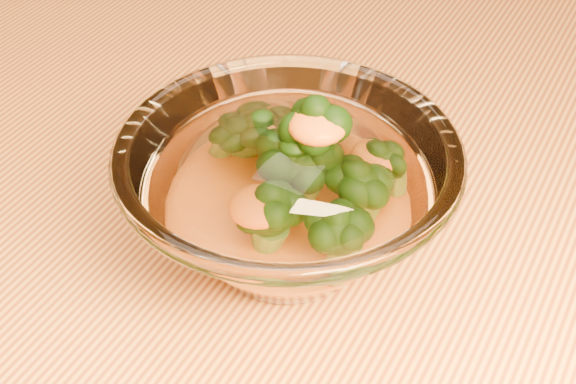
# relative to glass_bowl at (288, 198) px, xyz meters

# --- Properties ---
(glass_bowl) EXTENTS (0.19, 0.19, 0.09)m
(glass_bowl) POSITION_rel_glass_bowl_xyz_m (0.00, 0.00, 0.00)
(glass_bowl) COLOR white
(glass_bowl) RESTS_ON table
(cheese_sauce) EXTENTS (0.10, 0.10, 0.03)m
(cheese_sauce) POSITION_rel_glass_bowl_xyz_m (0.00, -0.00, -0.02)
(cheese_sauce) COLOR orange
(cheese_sauce) RESTS_ON glass_bowl
(broccoli_heap) EXTENTS (0.12, 0.12, 0.08)m
(broccoli_heap) POSITION_rel_glass_bowl_xyz_m (-0.00, 0.01, 0.01)
(broccoli_heap) COLOR black
(broccoli_heap) RESTS_ON cheese_sauce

